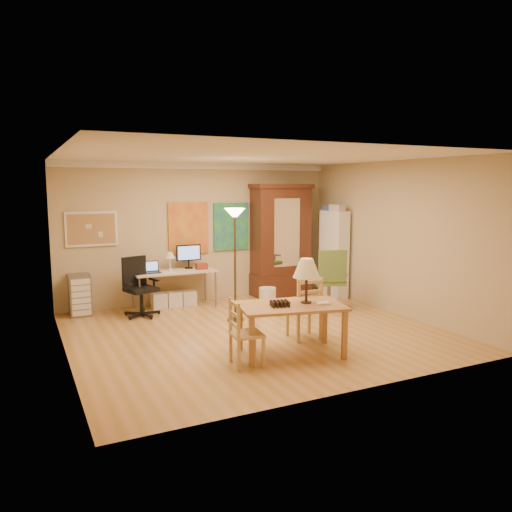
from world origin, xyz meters
name	(u,v)px	position (x,y,z in m)	size (l,w,h in m)	color
floor	(255,332)	(0.00, 0.00, 0.00)	(5.50, 5.50, 0.00)	#A57C3A
crown_molding	(200,166)	(0.00, 2.46, 2.64)	(5.50, 0.08, 0.12)	white
corkboard	(92,229)	(-2.05, 2.47, 1.50)	(0.90, 0.04, 0.62)	tan
art_panel_left	(188,228)	(-0.25, 2.47, 1.45)	(0.80, 0.04, 1.00)	gold
art_panel_right	(231,226)	(0.65, 2.47, 1.45)	(0.75, 0.04, 0.95)	#215F87
dining_table	(297,294)	(0.07, -1.13, 0.82)	(1.52, 1.09, 1.30)	olive
ladder_chair_back	(305,310)	(0.53, -0.61, 0.44)	(0.46, 0.44, 0.93)	tan
ladder_chair_left	(245,335)	(-0.74, -1.24, 0.40)	(0.42, 0.43, 0.85)	tan
torchiere_lamp	(235,231)	(0.00, 0.77, 1.52)	(0.34, 0.34, 1.90)	#44341B
computer_desk	(175,285)	(-0.63, 2.15, 0.42)	(1.52, 0.67, 1.15)	tan
office_chair_black	(140,300)	(-1.38, 1.76, 0.28)	(0.64, 0.64, 1.04)	black
office_chair_green	(329,294)	(1.82, 0.67, 0.30)	(0.70, 0.70, 1.14)	slate
drawer_cart	(80,295)	(-2.32, 2.29, 0.36)	(0.36, 0.44, 0.73)	slate
armoire	(281,247)	(1.66, 2.24, 1.00)	(1.25, 0.59, 2.30)	#381D0F
bookshelf	(334,254)	(2.55, 1.60, 0.88)	(0.26, 0.70, 1.76)	white
wastebin	(267,298)	(0.87, 1.28, 0.20)	(0.31, 0.31, 0.39)	silver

